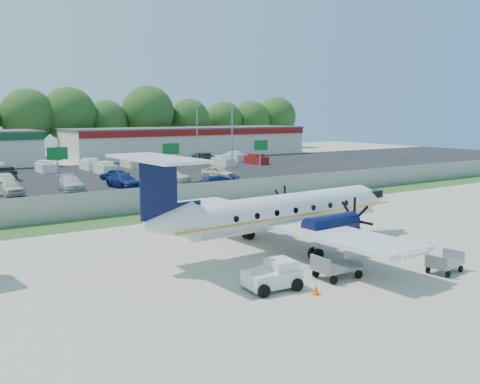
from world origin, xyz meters
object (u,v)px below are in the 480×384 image
aircraft (281,211)px  baggage_cart_far (445,263)px  pushback_tug (274,275)px  baggage_cart_near (337,267)px

aircraft → baggage_cart_far: aircraft is taller
aircraft → baggage_cart_far: 9.23m
pushback_tug → baggage_cart_near: bearing=-6.6°
baggage_cart_far → aircraft: bearing=114.7°
aircraft → pushback_tug: (-4.72, -5.53, -1.58)m
pushback_tug → aircraft: bearing=49.5°
pushback_tug → baggage_cart_near: (3.50, -0.40, -0.07)m
baggage_cart_near → baggage_cart_far: bearing=-24.6°
pushback_tug → baggage_cart_far: pushback_tug is taller
aircraft → baggage_cart_far: bearing=-65.3°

